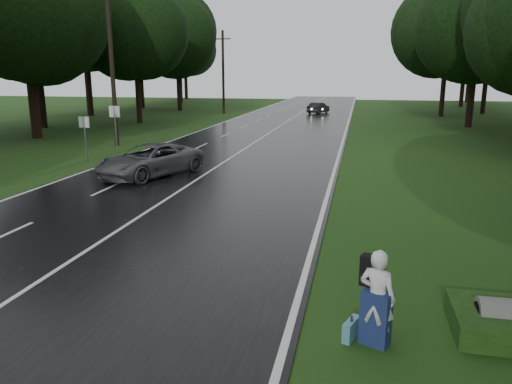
% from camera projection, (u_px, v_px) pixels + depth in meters
% --- Properties ---
extents(ground, '(160.00, 160.00, 0.00)m').
position_uv_depth(ground, '(56.00, 272.00, 11.49)').
color(ground, '#1E3F12').
rests_on(ground, ground).
extents(road, '(12.00, 140.00, 0.04)m').
position_uv_depth(road, '(247.00, 148.00, 30.49)').
color(road, black).
rests_on(road, ground).
extents(lane_center, '(0.12, 140.00, 0.01)m').
position_uv_depth(lane_center, '(247.00, 147.00, 30.48)').
color(lane_center, silver).
rests_on(lane_center, road).
extents(grey_car, '(4.27, 5.69, 1.44)m').
position_uv_depth(grey_car, '(150.00, 160.00, 21.95)').
color(grey_car, '#515356').
rests_on(grey_car, road).
extents(far_car, '(2.42, 3.99, 1.24)m').
position_uv_depth(far_car, '(318.00, 108.00, 56.27)').
color(far_car, black).
rests_on(far_car, road).
extents(hitchhiker, '(0.74, 0.72, 1.73)m').
position_uv_depth(hitchhiker, '(376.00, 301.00, 8.30)').
color(hitchhiker, silver).
rests_on(hitchhiker, ground).
extents(suitcase, '(0.31, 0.52, 0.36)m').
position_uv_depth(suitcase, '(351.00, 329.00, 8.59)').
color(suitcase, teal).
rests_on(suitcase, ground).
extents(utility_pole_mid, '(1.80, 0.28, 10.40)m').
position_uv_depth(utility_pole_mid, '(117.00, 146.00, 31.60)').
color(utility_pole_mid, black).
rests_on(utility_pole_mid, ground).
extents(utility_pole_far, '(1.80, 0.28, 9.21)m').
position_uv_depth(utility_pole_far, '(224.00, 114.00, 55.91)').
color(utility_pole_far, black).
rests_on(utility_pole_far, ground).
extents(road_sign_a, '(0.57, 0.10, 2.39)m').
position_uv_depth(road_sign_a, '(87.00, 162.00, 25.81)').
color(road_sign_a, white).
rests_on(road_sign_a, ground).
extents(road_sign_b, '(0.65, 0.10, 2.73)m').
position_uv_depth(road_sign_b, '(117.00, 152.00, 28.94)').
color(road_sign_b, white).
rests_on(road_sign_b, ground).
extents(tree_left_d, '(9.60, 9.60, 15.00)m').
position_uv_depth(tree_left_d, '(38.00, 138.00, 35.37)').
color(tree_left_d, black).
rests_on(tree_left_d, ground).
extents(tree_left_e, '(9.49, 9.49, 14.82)m').
position_uv_depth(tree_left_e, '(140.00, 123.00, 45.97)').
color(tree_left_e, black).
rests_on(tree_left_e, ground).
extents(tree_left_f, '(9.75, 9.75, 15.23)m').
position_uv_depth(tree_left_f, '(180.00, 110.00, 61.32)').
color(tree_left_f, black).
rests_on(tree_left_f, ground).
extents(tree_right_e, '(9.26, 9.26, 14.47)m').
position_uv_depth(tree_right_e, '(468.00, 127.00, 42.39)').
color(tree_right_e, black).
rests_on(tree_right_e, ground).
extents(tree_right_f, '(10.01, 10.01, 15.64)m').
position_uv_depth(tree_right_f, '(441.00, 116.00, 52.99)').
color(tree_right_f, black).
rests_on(tree_right_f, ground).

